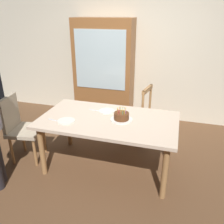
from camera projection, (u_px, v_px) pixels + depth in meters
The scene contains 11 objects.
ground at pixel (109, 166), 3.26m from camera, with size 6.40×6.40×0.00m, color brown.
back_wall at pixel (137, 51), 4.37m from camera, with size 6.40×0.10×2.60m, color beige.
dining_table at pixel (108, 124), 3.00m from camera, with size 1.76×0.98×0.74m.
birthday_cake at pixel (121, 117), 2.91m from camera, with size 0.28×0.28×0.16m.
plate_near_celebrant at pixel (66, 121), 2.90m from camera, with size 0.22×0.22×0.01m, color silver.
plate_far_side at pixel (107, 111), 3.18m from camera, with size 0.22×0.22×0.01m, color silver.
fork_near_celebrant at pixel (54, 120), 2.92m from camera, with size 0.18×0.02×0.01m, color silver.
fork_far_side at pixel (96, 110), 3.21m from camera, with size 0.18×0.02×0.01m, color silver.
chair_spindle_back at pixel (136, 115), 3.73m from camera, with size 0.51×0.51×0.95m.
chair_upholstered at pixel (19, 125), 3.25m from camera, with size 0.51×0.50×0.95m.
china_cabinet at pixel (104, 71), 4.39m from camera, with size 1.10×0.45×1.90m.
Camera 1 is at (0.80, -2.56, 2.01)m, focal length 37.11 mm.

